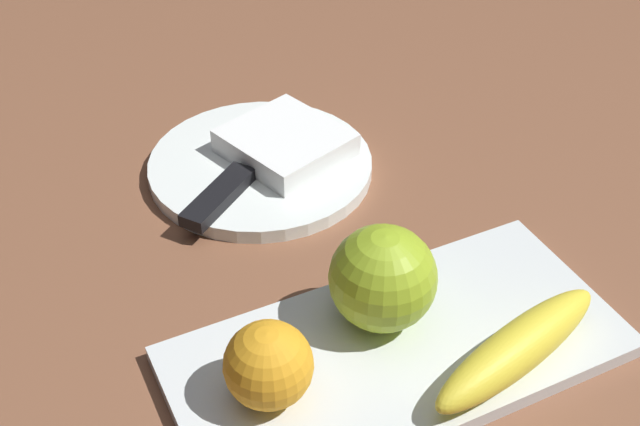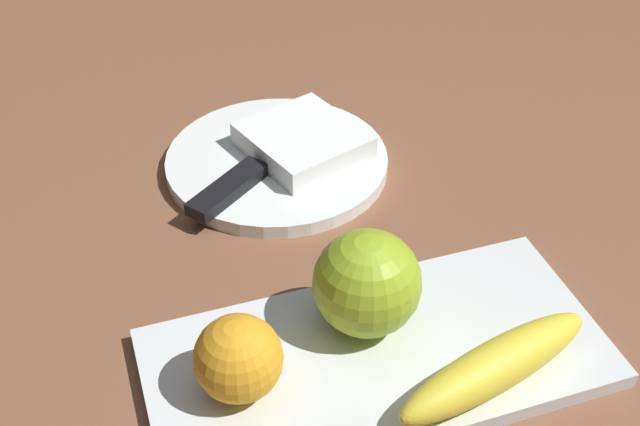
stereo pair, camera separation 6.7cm
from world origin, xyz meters
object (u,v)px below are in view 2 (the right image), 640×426
(folded_napkin, at_px, (303,141))
(knife, at_px, (239,181))
(fruit_tray, at_px, (377,358))
(banana, at_px, (496,366))
(dinner_plate, at_px, (277,162))
(orange_near_apple, at_px, (238,358))
(apple, at_px, (368,285))

(folded_napkin, relative_size, knife, 0.66)
(fruit_tray, xyz_separation_m, banana, (0.07, -0.05, 0.02))
(banana, bearing_deg, folded_napkin, 82.32)
(fruit_tray, bearing_deg, dinner_plate, 90.00)
(banana, distance_m, orange_near_apple, 0.18)
(orange_near_apple, distance_m, dinner_plate, 0.28)
(knife, bearing_deg, fruit_tray, -115.13)
(apple, distance_m, folded_napkin, 0.23)
(orange_near_apple, xyz_separation_m, dinner_plate, (0.10, 0.26, -0.04))
(apple, bearing_deg, banana, -52.14)
(apple, distance_m, orange_near_apple, 0.11)
(orange_near_apple, bearing_deg, dinner_plate, 68.64)
(orange_near_apple, relative_size, dinner_plate, 0.29)
(fruit_tray, xyz_separation_m, apple, (0.00, 0.03, 0.05))
(fruit_tray, distance_m, knife, 0.23)
(fruit_tray, relative_size, dinner_plate, 1.57)
(banana, bearing_deg, knife, 96.98)
(banana, height_order, dinner_plate, banana)
(apple, xyz_separation_m, orange_near_apple, (-0.10, -0.03, -0.01))
(knife, bearing_deg, apple, -112.82)
(folded_napkin, bearing_deg, orange_near_apple, -116.27)
(dinner_plate, height_order, knife, knife)
(fruit_tray, bearing_deg, orange_near_apple, -179.70)
(fruit_tray, height_order, knife, knife)
(dinner_plate, xyz_separation_m, knife, (-0.05, -0.03, 0.01))
(dinner_plate, relative_size, folded_napkin, 2.04)
(fruit_tray, height_order, orange_near_apple, orange_near_apple)
(dinner_plate, bearing_deg, fruit_tray, -90.00)
(folded_napkin, bearing_deg, dinner_plate, 180.00)
(fruit_tray, relative_size, folded_napkin, 3.19)
(apple, relative_size, knife, 0.51)
(fruit_tray, xyz_separation_m, orange_near_apple, (-0.10, -0.00, 0.04))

